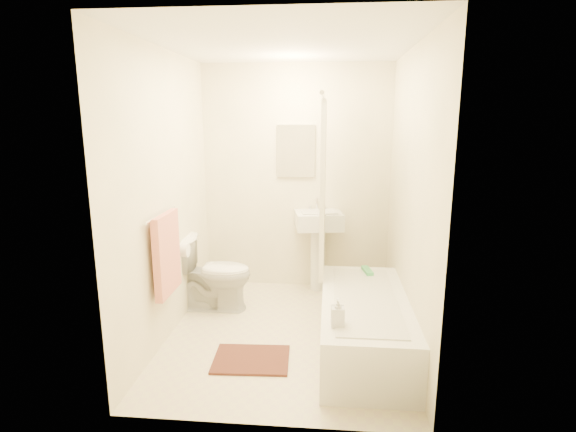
# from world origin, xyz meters

# --- Properties ---
(floor) EXTENTS (2.40, 2.40, 0.00)m
(floor) POSITION_xyz_m (0.00, 0.00, 0.00)
(floor) COLOR beige
(floor) RESTS_ON ground
(ceiling) EXTENTS (2.40, 2.40, 0.00)m
(ceiling) POSITION_xyz_m (0.00, 0.00, 2.40)
(ceiling) COLOR white
(ceiling) RESTS_ON ground
(wall_back) EXTENTS (2.00, 0.02, 2.40)m
(wall_back) POSITION_xyz_m (0.00, 1.20, 1.20)
(wall_back) COLOR beige
(wall_back) RESTS_ON ground
(wall_left) EXTENTS (0.02, 2.40, 2.40)m
(wall_left) POSITION_xyz_m (-1.00, 0.00, 1.20)
(wall_left) COLOR beige
(wall_left) RESTS_ON ground
(wall_right) EXTENTS (0.02, 2.40, 2.40)m
(wall_right) POSITION_xyz_m (1.00, 0.00, 1.20)
(wall_right) COLOR beige
(wall_right) RESTS_ON ground
(mirror) EXTENTS (0.40, 0.03, 0.55)m
(mirror) POSITION_xyz_m (0.00, 1.18, 1.50)
(mirror) COLOR white
(mirror) RESTS_ON wall_back
(curtain_rod) EXTENTS (0.03, 1.70, 0.03)m
(curtain_rod) POSITION_xyz_m (0.30, 0.10, 2.00)
(curtain_rod) COLOR silver
(curtain_rod) RESTS_ON wall_back
(shower_curtain) EXTENTS (0.04, 0.80, 1.55)m
(shower_curtain) POSITION_xyz_m (0.30, 0.50, 1.22)
(shower_curtain) COLOR silver
(shower_curtain) RESTS_ON curtain_rod
(towel_bar) EXTENTS (0.02, 0.60, 0.02)m
(towel_bar) POSITION_xyz_m (-0.96, -0.25, 1.10)
(towel_bar) COLOR silver
(towel_bar) RESTS_ON wall_left
(towel) EXTENTS (0.06, 0.45, 0.66)m
(towel) POSITION_xyz_m (-0.93, -0.25, 0.78)
(towel) COLOR #CC7266
(towel) RESTS_ON towel_bar
(toilet_paper) EXTENTS (0.11, 0.12, 0.12)m
(toilet_paper) POSITION_xyz_m (-0.93, 0.12, 0.70)
(toilet_paper) COLOR white
(toilet_paper) RESTS_ON wall_left
(toilet) EXTENTS (0.74, 0.42, 0.72)m
(toilet) POSITION_xyz_m (-0.75, 0.48, 0.36)
(toilet) COLOR white
(toilet) RESTS_ON floor
(sink) EXTENTS (0.54, 0.47, 0.95)m
(sink) POSITION_xyz_m (0.25, 1.06, 0.48)
(sink) COLOR silver
(sink) RESTS_ON floor
(bathtub) EXTENTS (0.68, 1.56, 0.44)m
(bathtub) POSITION_xyz_m (0.66, -0.20, 0.22)
(bathtub) COLOR white
(bathtub) RESTS_ON floor
(bath_mat) EXTENTS (0.60, 0.46, 0.02)m
(bath_mat) POSITION_xyz_m (-0.22, -0.46, 0.01)
(bath_mat) COLOR #4D2F22
(bath_mat) RESTS_ON floor
(soap_bottle) EXTENTS (0.10, 0.10, 0.20)m
(soap_bottle) POSITION_xyz_m (0.43, -0.70, 0.54)
(soap_bottle) COLOR silver
(soap_bottle) RESTS_ON bathtub
(scrub_brush) EXTENTS (0.10, 0.22, 0.04)m
(scrub_brush) POSITION_xyz_m (0.72, 0.40, 0.46)
(scrub_brush) COLOR #41A958
(scrub_brush) RESTS_ON bathtub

